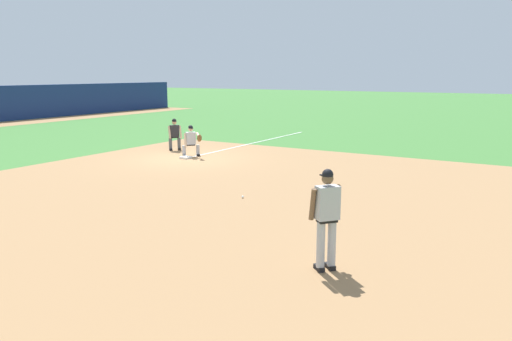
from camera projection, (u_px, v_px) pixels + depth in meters
ground_plane at (186, 159)px, 20.75m from camera, size 160.00×160.00×0.00m
infield_dirt_patch at (228, 192)px, 14.87m from camera, size 18.00×18.00×0.01m
foul_line_stripe at (254, 143)px, 25.40m from camera, size 11.06×0.10×0.00m
first_base_bag at (186, 158)px, 20.75m from camera, size 0.38×0.38×0.09m
baseball at (243, 197)px, 14.17m from camera, size 0.07×0.07×0.07m
pitcher at (327, 213)px, 8.82m from camera, size 0.85×0.54×1.86m
first_baseman at (192, 140)px, 21.12m from camera, size 0.71×1.09×1.34m
umpire at (175, 133)px, 22.85m from camera, size 0.68×0.66×1.46m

